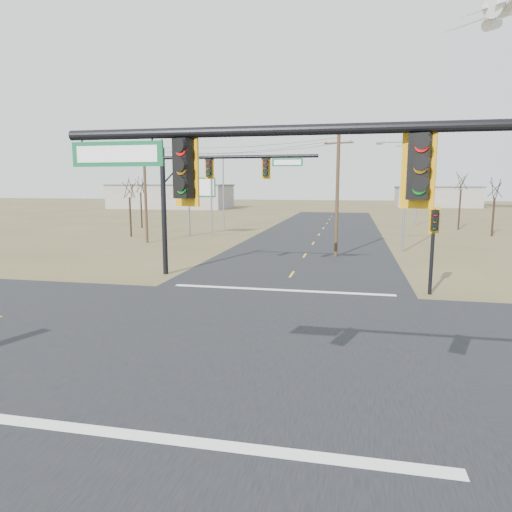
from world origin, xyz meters
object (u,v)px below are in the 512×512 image
at_px(streetlight_b, 416,180).
at_px(bare_tree_a, 129,188).
at_px(pedestal_signal_ne, 434,231).
at_px(streetlight_a, 403,190).
at_px(mast_arm_far, 206,185).
at_px(streetlight_c, 225,188).
at_px(utility_pole_near, 337,195).
at_px(bare_tree_d, 461,181).
at_px(bare_tree_b, 140,185).
at_px(highway_sign, 200,195).
at_px(utility_pole_far, 145,193).
at_px(bare_tree_c, 495,188).
at_px(mast_arm_near, 437,212).

relative_size(streetlight_b, bare_tree_a, 1.67).
distance_m(pedestal_signal_ne, streetlight_a, 15.88).
xyz_separation_m(mast_arm_far, streetlight_a, (12.86, 13.29, -0.40)).
distance_m(streetlight_a, streetlight_c, 26.22).
bearing_deg(bare_tree_a, utility_pole_near, -23.56).
height_order(mast_arm_far, streetlight_c, streetlight_c).
xyz_separation_m(streetlight_c, bare_tree_d, (29.41, 5.11, 0.89)).
relative_size(streetlight_c, bare_tree_b, 1.32).
xyz_separation_m(utility_pole_near, bare_tree_b, (-26.25, 19.86, 0.81)).
distance_m(streetlight_b, bare_tree_a, 38.43).
relative_size(pedestal_signal_ne, streetlight_b, 0.41).
distance_m(streetlight_c, bare_tree_a, 13.22).
xyz_separation_m(highway_sign, bare_tree_d, (29.78, 13.86, 1.63)).
relative_size(utility_pole_far, bare_tree_c, 1.38).
distance_m(pedestal_signal_ne, utility_pole_far, 29.42).
relative_size(highway_sign, streetlight_c, 0.69).
height_order(bare_tree_b, bare_tree_c, bare_tree_b).
relative_size(mast_arm_far, streetlight_c, 1.04).
distance_m(streetlight_a, streetlight_b, 27.20).
bearing_deg(pedestal_signal_ne, streetlight_a, 74.86).
relative_size(mast_arm_near, bare_tree_d, 1.35).
xyz_separation_m(mast_arm_near, streetlight_a, (2.74, 32.35, 0.05)).
bearing_deg(bare_tree_c, streetlight_c, 175.99).
bearing_deg(bare_tree_d, streetlight_a, -112.93).
bearing_deg(highway_sign, streetlight_c, 79.79).
bearing_deg(utility_pole_near, bare_tree_d, 60.51).
bearing_deg(streetlight_b, utility_pole_far, -139.90).
xyz_separation_m(mast_arm_far, streetlight_c, (-7.29, 30.06, -0.38)).
bearing_deg(bare_tree_c, streetlight_b, 119.18).
height_order(streetlight_b, bare_tree_d, streetlight_b).
xyz_separation_m(mast_arm_near, utility_pole_far, (-21.11, 33.72, -0.29)).
bearing_deg(bare_tree_b, bare_tree_a, -70.54).
bearing_deg(bare_tree_b, bare_tree_c, -2.01).
bearing_deg(streetlight_a, bare_tree_d, 42.70).
height_order(utility_pole_far, highway_sign, utility_pole_far).
bearing_deg(mast_arm_near, bare_tree_b, 142.70).
bearing_deg(highway_sign, pedestal_signal_ne, -57.01).
xyz_separation_m(mast_arm_far, bare_tree_d, (22.12, 35.17, 0.51)).
bearing_deg(pedestal_signal_ne, bare_tree_c, 54.56).
height_order(utility_pole_near, bare_tree_b, utility_pole_near).
distance_m(pedestal_signal_ne, streetlight_c, 38.33).
bearing_deg(bare_tree_b, streetlight_c, 3.52).
xyz_separation_m(pedestal_signal_ne, streetlight_c, (-20.17, 32.54, 1.96)).
bearing_deg(bare_tree_d, mast_arm_far, -122.16).
bearing_deg(bare_tree_b, streetlight_a, -27.04).
bearing_deg(bare_tree_a, streetlight_b, 32.59).
bearing_deg(streetlight_c, pedestal_signal_ne, -69.16).
xyz_separation_m(streetlight_a, streetlight_b, (4.38, 26.82, 1.06)).
height_order(highway_sign, bare_tree_c, bare_tree_c).
distance_m(mast_arm_near, bare_tree_d, 55.55).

